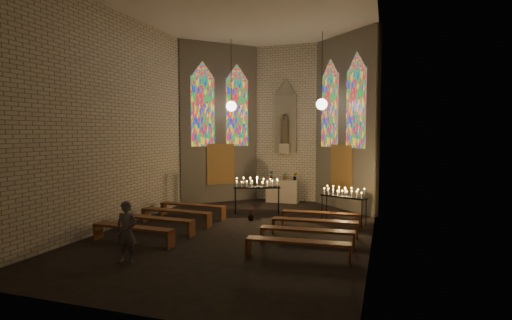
# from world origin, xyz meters

# --- Properties ---
(floor) EXTENTS (12.00, 12.00, 0.00)m
(floor) POSITION_xyz_m (0.00, 0.00, 0.00)
(floor) COLOR black
(floor) RESTS_ON ground
(room) EXTENTS (8.22, 12.43, 7.00)m
(room) POSITION_xyz_m (-0.00, 3.37, 3.72)
(room) COLOR beige
(room) RESTS_ON ground
(altar) EXTENTS (1.40, 0.60, 1.00)m
(altar) POSITION_xyz_m (0.00, 5.45, 0.50)
(altar) COLOR #BCAD99
(altar) RESTS_ON ground
(flower_vase_left) EXTENTS (0.22, 0.17, 0.38)m
(flower_vase_left) POSITION_xyz_m (-0.55, 5.52, 1.19)
(flower_vase_left) COLOR #4C723F
(flower_vase_left) RESTS_ON altar
(flower_vase_center) EXTENTS (0.33, 0.29, 0.34)m
(flower_vase_center) POSITION_xyz_m (0.08, 5.51, 1.17)
(flower_vase_center) COLOR #4C723F
(flower_vase_center) RESTS_ON altar
(flower_vase_right) EXTENTS (0.21, 0.19, 0.34)m
(flower_vase_right) POSITION_xyz_m (0.55, 5.47, 1.17)
(flower_vase_right) COLOR #4C723F
(flower_vase_right) RESTS_ON altar
(aisle_flower_pot) EXTENTS (0.25, 0.25, 0.40)m
(aisle_flower_pot) POSITION_xyz_m (-0.15, 1.50, 0.20)
(aisle_flower_pot) COLOR #4C723F
(aisle_flower_pot) RESTS_ON ground
(votive_stand_left) EXTENTS (1.80, 0.95, 1.29)m
(votive_stand_left) POSITION_xyz_m (-0.31, 2.72, 1.11)
(votive_stand_left) COLOR black
(votive_stand_left) RESTS_ON ground
(votive_stand_right) EXTENTS (1.63, 0.99, 1.18)m
(votive_stand_right) POSITION_xyz_m (3.00, 2.03, 1.01)
(votive_stand_right) COLOR black
(votive_stand_right) RESTS_ON ground
(pew_left_0) EXTENTS (2.57, 0.51, 0.49)m
(pew_left_0) POSITION_xyz_m (-2.35, 1.33, 0.40)
(pew_left_0) COLOR brown
(pew_left_0) RESTS_ON ground
(pew_right_0) EXTENTS (2.57, 0.51, 0.49)m
(pew_right_0) POSITION_xyz_m (2.35, 1.33, 0.40)
(pew_right_0) COLOR brown
(pew_right_0) RESTS_ON ground
(pew_left_1) EXTENTS (2.57, 0.51, 0.49)m
(pew_left_1) POSITION_xyz_m (-2.35, 0.13, 0.40)
(pew_left_1) COLOR brown
(pew_left_1) RESTS_ON ground
(pew_right_1) EXTENTS (2.57, 0.51, 0.49)m
(pew_right_1) POSITION_xyz_m (2.35, 0.13, 0.40)
(pew_right_1) COLOR brown
(pew_right_1) RESTS_ON ground
(pew_left_2) EXTENTS (2.57, 0.51, 0.49)m
(pew_left_2) POSITION_xyz_m (-2.35, -1.07, 0.40)
(pew_left_2) COLOR brown
(pew_left_2) RESTS_ON ground
(pew_right_2) EXTENTS (2.57, 0.51, 0.49)m
(pew_right_2) POSITION_xyz_m (2.35, -1.07, 0.40)
(pew_right_2) COLOR brown
(pew_right_2) RESTS_ON ground
(pew_left_3) EXTENTS (2.57, 0.51, 0.49)m
(pew_left_3) POSITION_xyz_m (-2.35, -2.27, 0.40)
(pew_left_3) COLOR brown
(pew_left_3) RESTS_ON ground
(pew_right_3) EXTENTS (2.57, 0.51, 0.49)m
(pew_right_3) POSITION_xyz_m (2.35, -2.27, 0.40)
(pew_right_3) COLOR brown
(pew_right_3) RESTS_ON ground
(visitor) EXTENTS (0.59, 0.44, 1.47)m
(visitor) POSITION_xyz_m (-1.50, -3.70, 0.74)
(visitor) COLOR #52525D
(visitor) RESTS_ON ground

